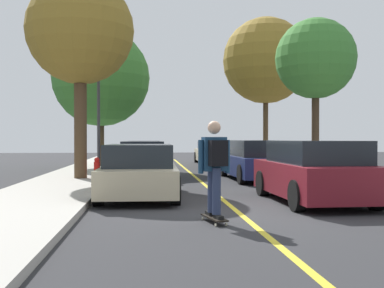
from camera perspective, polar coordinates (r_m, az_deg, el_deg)
ground at (r=9.74m, az=5.37°, el=-8.00°), size 80.00×80.00×0.00m
sidewalk_left at (r=9.90m, az=-20.35°, el=-7.48°), size 2.58×56.00×0.14m
center_line at (r=13.66m, az=2.27°, el=-5.49°), size 0.12×39.20×0.01m
parked_car_left_nearest at (r=11.89m, az=-6.30°, el=-3.27°), size 1.96×4.24×1.32m
parked_car_left_near at (r=17.81m, az=-5.94°, el=-1.90°), size 1.83×4.36×1.36m
parked_car_left_far at (r=24.27m, az=-5.74°, el=-1.20°), size 1.85×4.39×1.34m
parked_car_right_nearest at (r=11.27m, az=14.35°, el=-3.25°), size 1.94×4.12×1.42m
parked_car_right_near at (r=16.99m, az=7.60°, el=-1.94°), size 1.97×4.70×1.40m
parked_car_right_far at (r=22.37m, az=4.48°, el=-1.35°), size 1.88×4.16×1.38m
parked_car_right_farthest at (r=27.74m, az=2.59°, el=-1.04°), size 2.02×4.22×1.30m
street_tree_left_nearest at (r=16.77m, az=-13.23°, el=12.95°), size 3.59×3.59×6.74m
street_tree_left_near at (r=23.46m, az=-10.84°, el=7.78°), size 4.65×4.65×6.57m
street_tree_right_nearest at (r=17.42m, az=14.57°, el=9.79°), size 2.80×2.80×5.52m
street_tree_right_near at (r=24.33m, az=8.81°, el=9.81°), size 4.27×4.27×7.34m
fire_hydrant at (r=16.25m, az=-11.31°, el=-2.81°), size 0.20×0.20×0.70m
streetlamp at (r=19.32m, az=-11.12°, el=6.32°), size 0.36×0.24×5.66m
skateboard at (r=8.38m, az=2.67°, el=-8.82°), size 0.39×0.87×0.10m
skateboarder at (r=8.24m, az=2.75°, el=-2.25°), size 0.59×0.71×1.67m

